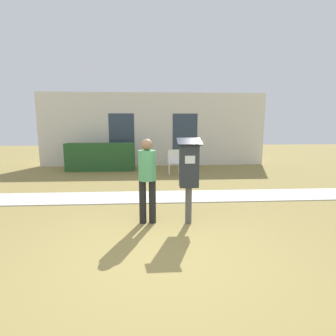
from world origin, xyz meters
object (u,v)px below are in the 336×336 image
(person_standing, at_px, (147,174))
(outdoor_chair_middle, at_px, (174,160))
(outdoor_chair_left, at_px, (146,160))
(parking_meter, at_px, (189,170))

(person_standing, xyz_separation_m, outdoor_chair_middle, (0.91, 4.94, -0.40))
(person_standing, height_order, outdoor_chair_left, person_standing)
(person_standing, distance_m, outdoor_chair_left, 5.05)
(parking_meter, xyz_separation_m, person_standing, (-0.76, 0.06, -0.09))
(outdoor_chair_left, bearing_deg, outdoor_chair_middle, -9.75)
(parking_meter, distance_m, outdoor_chair_left, 5.20)
(outdoor_chair_left, distance_m, outdoor_chair_middle, 1.04)
(outdoor_chair_middle, bearing_deg, outdoor_chair_left, 153.74)
(outdoor_chair_left, bearing_deg, person_standing, -93.30)
(parking_meter, relative_size, outdoor_chair_middle, 1.77)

